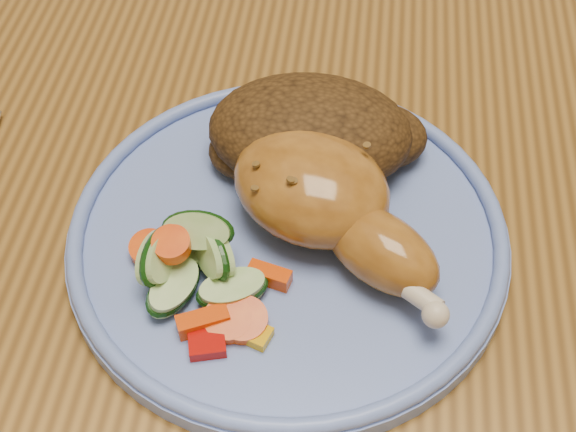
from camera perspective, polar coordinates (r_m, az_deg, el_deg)
The scene contains 6 objects.
dining_table at distance 0.61m, azimuth 8.13°, elevation -2.41°, with size 0.90×1.40×0.75m.
plate at distance 0.50m, azimuth -0.00°, elevation -1.55°, with size 0.27×0.27×0.01m, color #647FCF.
plate_rim at distance 0.49m, azimuth -0.00°, elevation -0.75°, with size 0.27×0.27×0.01m, color #647FCF.
chicken_leg at distance 0.48m, azimuth 2.83°, elevation 1.07°, with size 0.15×0.15×0.05m.
rice_pilaf at distance 0.52m, azimuth 1.89°, elevation 5.85°, with size 0.14×0.10×0.06m.
vegetable_pile at distance 0.46m, azimuth -6.46°, elevation -3.84°, with size 0.10×0.09×0.05m.
Camera 1 is at (-0.04, -0.37, 1.15)m, focal length 50.00 mm.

